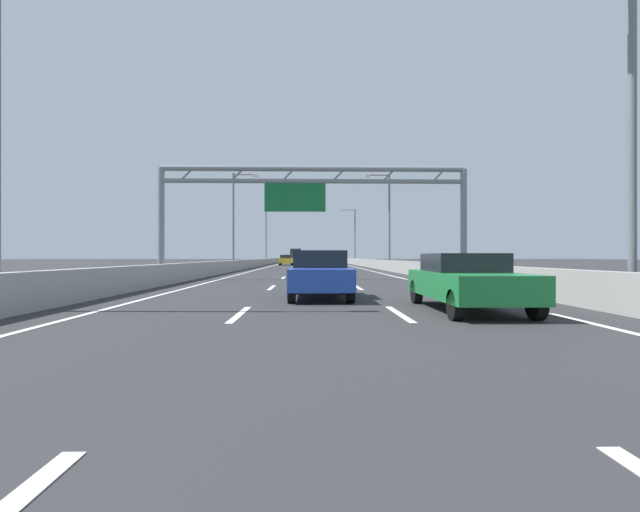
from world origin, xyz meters
name	(u,v)px	position (x,y,z in m)	size (l,w,h in m)	color
ground_plane	(310,263)	(0.00, 100.00, 0.00)	(260.00, 260.00, 0.00)	#2D2D30
lane_dash_left_1	(240,314)	(-1.80, 12.50, 0.01)	(0.16, 3.00, 0.01)	white
lane_dash_left_2	(272,288)	(-1.80, 21.50, 0.01)	(0.16, 3.00, 0.01)	white
lane_dash_left_3	(283,278)	(-1.80, 30.50, 0.01)	(0.16, 3.00, 0.01)	white
lane_dash_left_4	(290,273)	(-1.80, 39.50, 0.01)	(0.16, 3.00, 0.01)	white
lane_dash_left_5	(293,269)	(-1.80, 48.50, 0.01)	(0.16, 3.00, 0.01)	white
lane_dash_left_6	(296,267)	(-1.80, 57.50, 0.01)	(0.16, 3.00, 0.01)	white
lane_dash_left_7	(298,266)	(-1.80, 66.50, 0.01)	(0.16, 3.00, 0.01)	white
lane_dash_left_8	(299,265)	(-1.80, 75.50, 0.01)	(0.16, 3.00, 0.01)	white
lane_dash_left_9	(300,264)	(-1.80, 84.50, 0.01)	(0.16, 3.00, 0.01)	white
lane_dash_left_10	(301,263)	(-1.80, 93.50, 0.01)	(0.16, 3.00, 0.01)	white
lane_dash_left_11	(302,262)	(-1.80, 102.50, 0.01)	(0.16, 3.00, 0.01)	white
lane_dash_left_12	(302,262)	(-1.80, 111.50, 0.01)	(0.16, 3.00, 0.01)	white
lane_dash_left_13	(303,261)	(-1.80, 120.50, 0.01)	(0.16, 3.00, 0.01)	white
lane_dash_left_14	(303,261)	(-1.80, 129.50, 0.01)	(0.16, 3.00, 0.01)	white
lane_dash_left_15	(304,261)	(-1.80, 138.50, 0.01)	(0.16, 3.00, 0.01)	white
lane_dash_left_16	(304,260)	(-1.80, 147.50, 0.01)	(0.16, 3.00, 0.01)	white
lane_dash_left_17	(304,260)	(-1.80, 156.50, 0.01)	(0.16, 3.00, 0.01)	white
lane_dash_right_1	(399,314)	(1.80, 12.50, 0.01)	(0.16, 3.00, 0.01)	white
lane_dash_right_2	(358,288)	(1.80, 21.50, 0.01)	(0.16, 3.00, 0.01)	white
lane_dash_right_3	(343,278)	(1.80, 30.50, 0.01)	(0.16, 3.00, 0.01)	white
lane_dash_right_4	(335,273)	(1.80, 39.50, 0.01)	(0.16, 3.00, 0.01)	white
lane_dash_right_5	(330,269)	(1.80, 48.50, 0.01)	(0.16, 3.00, 0.01)	white
lane_dash_right_6	(327,267)	(1.80, 57.50, 0.01)	(0.16, 3.00, 0.01)	white
lane_dash_right_7	(324,266)	(1.80, 66.50, 0.01)	(0.16, 3.00, 0.01)	white
lane_dash_right_8	(322,265)	(1.80, 75.50, 0.01)	(0.16, 3.00, 0.01)	white
lane_dash_right_9	(321,264)	(1.80, 84.50, 0.01)	(0.16, 3.00, 0.01)	white
lane_dash_right_10	(320,263)	(1.80, 93.50, 0.01)	(0.16, 3.00, 0.01)	white
lane_dash_right_11	(319,262)	(1.80, 102.50, 0.01)	(0.16, 3.00, 0.01)	white
lane_dash_right_12	(318,262)	(1.80, 111.50, 0.01)	(0.16, 3.00, 0.01)	white
lane_dash_right_13	(317,261)	(1.80, 120.50, 0.01)	(0.16, 3.00, 0.01)	white
lane_dash_right_14	(317,261)	(1.80, 129.50, 0.01)	(0.16, 3.00, 0.01)	white
lane_dash_right_15	(316,261)	(1.80, 138.50, 0.01)	(0.16, 3.00, 0.01)	white
lane_dash_right_16	(316,260)	(1.80, 147.50, 0.01)	(0.16, 3.00, 0.01)	white
lane_dash_right_17	(315,260)	(1.80, 156.50, 0.01)	(0.16, 3.00, 0.01)	white
edge_line_left	(282,263)	(-5.25, 88.00, 0.01)	(0.16, 176.00, 0.01)	white
edge_line_right	(339,263)	(5.25, 88.00, 0.01)	(0.16, 176.00, 0.01)	white
barrier_left	(280,260)	(-6.90, 110.00, 0.47)	(0.45, 220.00, 0.95)	#9E9E99
barrier_right	(340,260)	(6.90, 110.00, 0.47)	(0.45, 220.00, 0.95)	#9E9E99
sign_gantry	(311,192)	(-0.13, 28.25, 4.88)	(17.25, 0.36, 6.36)	gray
streetlamp_left_near	(6,85)	(-7.47, 13.27, 5.40)	(2.58, 0.28, 9.50)	slate
streetlamp_right_near	(623,90)	(7.47, 13.27, 5.40)	(2.58, 0.28, 9.50)	slate
streetlamp_left_mid	(236,215)	(-7.47, 48.58, 5.40)	(2.58, 0.28, 9.50)	slate
streetlamp_right_mid	(387,215)	(7.47, 48.58, 5.40)	(2.58, 0.28, 9.50)	slate
streetlamp_left_far	(267,233)	(-7.47, 83.88, 5.40)	(2.58, 0.28, 9.50)	slate
streetlamp_right_far	(354,233)	(7.47, 83.88, 5.40)	(2.58, 0.28, 9.50)	slate
green_car	(466,281)	(3.58, 13.23, 0.72)	(1.89, 4.62, 1.38)	#1E7A38
black_car	(313,261)	(0.13, 53.37, 0.77)	(1.70, 4.53, 1.47)	black
blue_car	(320,274)	(0.09, 16.72, 0.76)	(1.86, 4.33, 1.49)	#2347AD
yellow_car	(286,260)	(-3.60, 70.73, 0.78)	(1.88, 4.23, 1.52)	yellow
orange_car	(311,259)	(0.15, 112.55, 0.74)	(1.73, 4.46, 1.42)	orange
box_truck	(296,255)	(-3.48, 116.61, 1.68)	(2.48, 8.39, 3.09)	#B21E19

